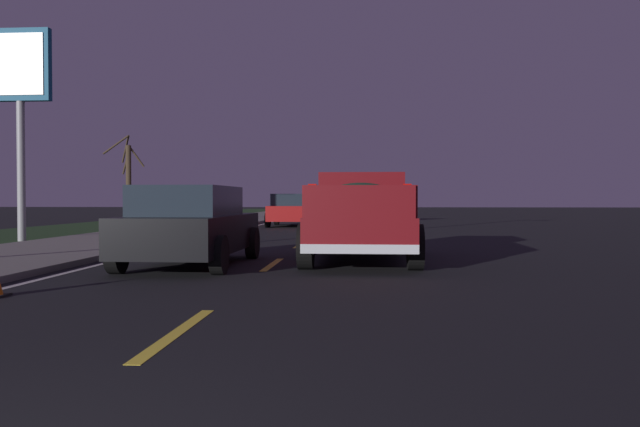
% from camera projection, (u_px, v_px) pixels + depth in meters
% --- Properties ---
extents(ground, '(144.00, 144.00, 0.00)m').
position_uv_depth(ground, '(325.00, 227.00, 29.21)').
color(ground, black).
extents(sidewalk_shoulder, '(108.00, 4.00, 0.12)m').
position_uv_depth(sidewalk_shoulder, '(205.00, 225.00, 29.60)').
color(sidewalk_shoulder, slate).
rests_on(sidewalk_shoulder, ground).
extents(grass_verge, '(108.00, 6.00, 0.01)m').
position_uv_depth(grass_verge, '(102.00, 226.00, 29.95)').
color(grass_verge, '#1E3819').
rests_on(grass_verge, ground).
extents(lane_markings, '(108.00, 3.54, 0.01)m').
position_uv_depth(lane_markings, '(278.00, 225.00, 31.58)').
color(lane_markings, yellow).
rests_on(lane_markings, ground).
extents(pickup_truck, '(5.44, 2.31, 1.87)m').
position_uv_depth(pickup_truck, '(361.00, 214.00, 13.28)').
color(pickup_truck, maroon).
rests_on(pickup_truck, ground).
extents(sedan_red, '(4.40, 2.03, 1.54)m').
position_uv_depth(sedan_red, '(291.00, 210.00, 30.06)').
color(sedan_red, maroon).
rests_on(sedan_red, ground).
extents(sedan_black, '(4.42, 2.06, 1.54)m').
position_uv_depth(sedan_black, '(191.00, 225.00, 12.17)').
color(sedan_black, black).
rests_on(sedan_black, ground).
extents(gas_price_sign, '(0.27, 1.90, 6.48)m').
position_uv_depth(gas_price_sign, '(20.00, 82.00, 19.09)').
color(gas_price_sign, '#99999E').
rests_on(gas_price_sign, ground).
extents(bare_tree_far, '(1.36, 1.98, 4.71)m').
position_uv_depth(bare_tree_far, '(128.00, 179.00, 33.29)').
color(bare_tree_far, '#423323').
rests_on(bare_tree_far, ground).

